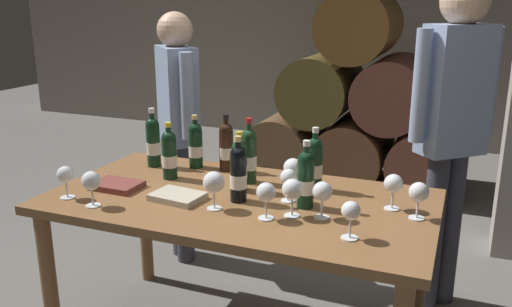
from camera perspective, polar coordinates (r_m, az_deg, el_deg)
The scene contains 27 objects.
cellar_back_wall at distance 6.32m, azimuth 13.92°, elevation 13.75°, with size 10.00×0.24×2.80m, color gray.
barrel_stack at distance 4.83m, azimuth 10.60°, elevation 4.54°, with size 1.86×0.90×1.69m.
dining_table at distance 2.43m, azimuth -1.75°, elevation -6.70°, with size 1.70×0.90×0.76m.
wine_bottle_0 at distance 2.31m, azimuth -1.89°, elevation -2.12°, with size 0.07×0.07×0.29m.
wine_bottle_1 at distance 2.80m, azimuth -6.43°, elevation 0.93°, with size 0.07×0.07×0.28m.
wine_bottle_2 at distance 2.64m, azimuth -9.19°, elevation -0.08°, with size 0.07×0.07×0.28m.
wine_bottle_3 at distance 2.55m, azimuth -0.74°, elevation -0.18°, with size 0.07×0.07×0.32m.
wine_bottle_4 at distance 2.45m, azimuth -1.79°, elevation -1.21°, with size 0.07×0.07×0.28m.
wine_bottle_5 at distance 2.74m, azimuth -3.18°, elevation 0.77°, with size 0.07×0.07×0.29m.
wine_bottle_6 at distance 2.85m, azimuth -10.86°, elevation 1.26°, with size 0.07×0.07×0.31m.
wine_bottle_7 at distance 2.25m, azimuth 5.28°, elevation -2.69°, with size 0.07×0.07×0.29m.
wine_bottle_8 at distance 2.47m, azimuth 6.24°, elevation -1.02°, with size 0.07×0.07×0.30m.
wine_glass_0 at distance 2.23m, azimuth -4.49°, elevation -3.14°, with size 0.09×0.09×0.16m.
wine_glass_1 at distance 2.16m, azimuth 7.06°, elevation -4.13°, with size 0.08×0.08×0.15m.
wine_glass_2 at distance 2.36m, azimuth -17.09°, elevation -2.88°, with size 0.08×0.08×0.16m.
wine_glass_3 at distance 2.23m, azimuth 16.89°, elevation -4.05°, with size 0.08×0.08×0.15m.
wine_glass_4 at distance 2.50m, azimuth -19.58°, elevation -2.22°, with size 0.07×0.07×0.15m.
wine_glass_5 at distance 2.32m, azimuth 3.47°, elevation -2.66°, with size 0.07×0.07×0.15m.
wine_glass_6 at distance 2.16m, azimuth 3.88°, elevation -3.91°, with size 0.09×0.09×0.16m.
wine_glass_7 at distance 2.30m, azimuth 14.38°, elevation -3.23°, with size 0.08×0.08×0.15m.
wine_glass_8 at distance 2.43m, azimuth 3.94°, elevation -1.61°, with size 0.09×0.09×0.16m.
wine_glass_9 at distance 2.13m, azimuth 1.07°, elevation -4.26°, with size 0.08×0.08×0.15m.
wine_glass_10 at distance 1.99m, azimuth 10.03°, elevation -6.17°, with size 0.07×0.07×0.15m.
tasting_notebook at distance 2.59m, azimuth -14.55°, elevation -3.28°, with size 0.22×0.16×0.03m, color brown.
leather_ledger at distance 2.39m, azimuth -8.33°, elevation -4.53°, with size 0.22×0.16×0.03m, color #B2A893.
sommelier_presenting at distance 2.86m, azimuth 20.18°, elevation 3.69°, with size 0.39×0.36×1.72m.
taster_seated_left at distance 3.28m, azimuth -8.23°, elevation 3.82°, with size 0.37×0.37×1.54m.
Camera 1 is at (0.90, -2.05, 1.61)m, focal length 37.69 mm.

